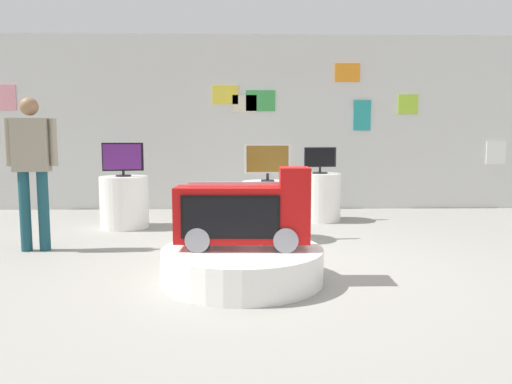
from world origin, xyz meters
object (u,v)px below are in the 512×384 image
object	(u,v)px
display_pedestal_left_rear	(124,202)
display_pedestal_right_rear	(268,211)
novelty_firetruck_tv	(245,215)
tv_on_center_rear	(320,159)
display_pedestal_center_rear	(320,197)
tv_on_left_rear	(123,158)
shopper_browsing_near_truck	(32,162)
tv_on_right_rear	(268,160)
main_display_pedestal	(242,264)

from	to	relation	value
display_pedestal_left_rear	display_pedestal_right_rear	size ratio (longest dim) A/B	1.00
novelty_firetruck_tv	tv_on_center_rear	xyz separation A→B (m)	(1.17, 3.22, 0.36)
display_pedestal_center_rear	tv_on_center_rear	bearing A→B (deg)	-103.28
display_pedestal_right_rear	tv_on_left_rear	bearing A→B (deg)	156.33
novelty_firetruck_tv	tv_on_center_rear	distance (m)	3.44
tv_on_center_rear	shopper_browsing_near_truck	bearing A→B (deg)	-151.02
tv_on_left_rear	display_pedestal_center_rear	xyz separation A→B (m)	(2.92, 0.54, -0.63)
display_pedestal_left_rear	tv_on_center_rear	xyz separation A→B (m)	(2.92, 0.53, 0.59)
novelty_firetruck_tv	tv_on_left_rear	bearing A→B (deg)	123.11
display_pedestal_center_rear	display_pedestal_right_rear	bearing A→B (deg)	-121.77
display_pedestal_left_rear	tv_on_center_rear	bearing A→B (deg)	10.34
display_pedestal_center_rear	tv_on_right_rear	xyz separation A→B (m)	(-0.89, -1.44, 0.64)
main_display_pedestal	display_pedestal_left_rear	distance (m)	3.19
tv_on_center_rear	display_pedestal_left_rear	bearing A→B (deg)	-169.66
display_pedestal_left_rear	shopper_browsing_near_truck	size ratio (longest dim) A/B	0.43
display_pedestal_right_rear	main_display_pedestal	bearing A→B (deg)	-99.84
novelty_firetruck_tv	display_pedestal_right_rear	size ratio (longest dim) A/B	1.60
tv_on_center_rear	tv_on_left_rear	bearing A→B (deg)	-169.59
tv_on_left_rear	tv_on_right_rear	world-z (taller)	tv_on_left_rear
display_pedestal_left_rear	tv_on_right_rear	world-z (taller)	tv_on_right_rear
display_pedestal_center_rear	display_pedestal_left_rear	bearing A→B (deg)	-169.59
display_pedestal_center_rear	tv_on_center_rear	world-z (taller)	tv_on_center_rear
tv_on_left_rear	novelty_firetruck_tv	bearing A→B (deg)	-56.89
display_pedestal_center_rear	tv_on_right_rear	world-z (taller)	tv_on_right_rear
tv_on_left_rear	tv_on_center_rear	world-z (taller)	tv_on_left_rear
main_display_pedestal	display_pedestal_center_rear	xyz separation A→B (m)	(1.20, 3.21, 0.22)
display_pedestal_right_rear	shopper_browsing_near_truck	xyz separation A→B (m)	(-2.68, -0.55, 0.65)
main_display_pedestal	tv_on_center_rear	world-z (taller)	tv_on_center_rear
main_display_pedestal	tv_on_left_rear	xyz separation A→B (m)	(-1.72, 2.67, 0.85)
display_pedestal_center_rear	tv_on_center_rear	xyz separation A→B (m)	(-0.00, -0.00, 0.59)
novelty_firetruck_tv	display_pedestal_left_rear	bearing A→B (deg)	123.05
display_pedestal_left_rear	shopper_browsing_near_truck	xyz separation A→B (m)	(-0.65, -1.44, 0.65)
novelty_firetruck_tv	tv_on_center_rear	bearing A→B (deg)	69.99
novelty_firetruck_tv	tv_on_left_rear	distance (m)	3.22
main_display_pedestal	display_pedestal_left_rear	size ratio (longest dim) A/B	1.94
display_pedestal_right_rear	shopper_browsing_near_truck	size ratio (longest dim) A/B	0.43
display_pedestal_center_rear	shopper_browsing_near_truck	world-z (taller)	shopper_browsing_near_truck
display_pedestal_left_rear	tv_on_center_rear	distance (m)	3.02
tv_on_center_rear	tv_on_right_rear	bearing A→B (deg)	-121.75
tv_on_left_rear	tv_on_center_rear	distance (m)	2.97
main_display_pedestal	display_pedestal_right_rear	distance (m)	1.82
tv_on_center_rear	main_display_pedestal	bearing A→B (deg)	-110.42
tv_on_left_rear	display_pedestal_right_rear	size ratio (longest dim) A/B	0.76
display_pedestal_left_rear	display_pedestal_center_rear	distance (m)	2.97
display_pedestal_center_rear	main_display_pedestal	bearing A→B (deg)	-110.41
main_display_pedestal	display_pedestal_center_rear	bearing A→B (deg)	69.59
display_pedestal_left_rear	display_pedestal_right_rear	xyz separation A→B (m)	(2.03, -0.90, 0.00)
tv_on_left_rear	display_pedestal_center_rear	distance (m)	3.03
display_pedestal_right_rear	novelty_firetruck_tv	bearing A→B (deg)	-99.08
shopper_browsing_near_truck	display_pedestal_left_rear	bearing A→B (deg)	65.75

